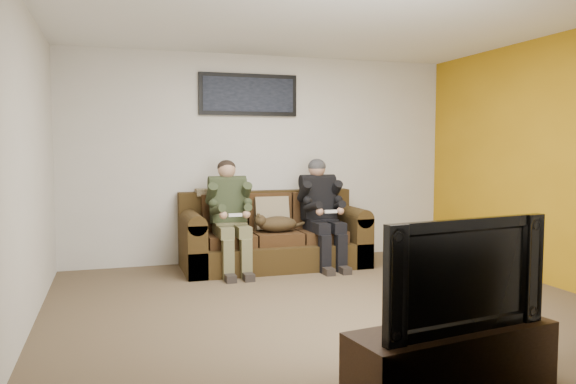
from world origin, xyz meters
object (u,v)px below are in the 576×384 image
object	(u,v)px
person_left	(230,209)
television	(454,272)
person_right	(321,206)
tv_stand	(452,361)
framed_poster	(249,95)
sofa	(273,238)
cat	(276,224)

from	to	relation	value
person_left	television	bearing A→B (deg)	-80.87
television	person_left	bearing A→B (deg)	90.42
person_right	tv_stand	xyz separation A→B (m)	(-0.55, -3.60, -0.53)
framed_poster	person_right	bearing A→B (deg)	-36.73
sofa	framed_poster	bearing A→B (deg)	117.29
person_left	framed_poster	size ratio (longest dim) A/B	1.04
framed_poster	television	distance (m)	4.39
person_left	cat	world-z (taller)	person_left
sofa	television	world-z (taller)	television
cat	person_left	bearing A→B (deg)	179.39
cat	television	world-z (taller)	television
person_right	framed_poster	xyz separation A→B (m)	(-0.77, 0.57, 1.37)
cat	television	bearing A→B (deg)	-89.64
sofa	framed_poster	world-z (taller)	framed_poster
person_right	tv_stand	world-z (taller)	person_right
person_left	television	distance (m)	3.64
television	cat	bearing A→B (deg)	81.65
person_right	cat	distance (m)	0.61
person_right	cat	world-z (taller)	person_right
person_left	person_right	size ratio (longest dim) A/B	0.99
tv_stand	cat	bearing A→B (deg)	81.65
tv_stand	person_left	bearing A→B (deg)	90.42
person_right	framed_poster	bearing A→B (deg)	143.27
sofa	tv_stand	distance (m)	3.78
cat	framed_poster	bearing A→B (deg)	108.27
person_right	tv_stand	distance (m)	3.68
tv_stand	sofa	bearing A→B (deg)	81.49
person_left	tv_stand	world-z (taller)	person_left
tv_stand	television	size ratio (longest dim) A/B	1.14
cat	television	size ratio (longest dim) A/B	0.59
person_left	framed_poster	bearing A→B (deg)	57.42
sofa	person_left	size ratio (longest dim) A/B	1.69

